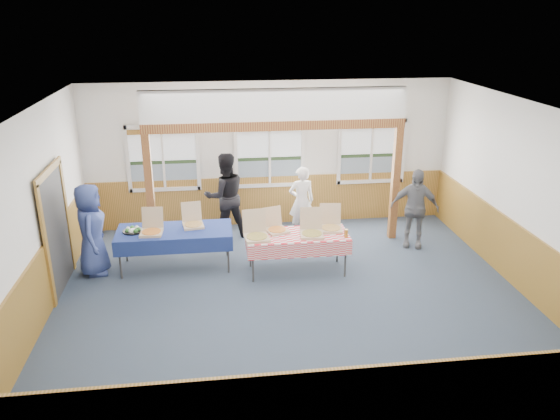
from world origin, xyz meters
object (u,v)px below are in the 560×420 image
Objects in this scene: woman_black at (225,196)px; man_blue at (91,230)px; woman_white at (301,201)px; table_right at (297,237)px; person_grey at (414,208)px; table_left at (174,232)px.

man_blue is (-2.47, -1.42, -0.06)m from woman_black.
woman_black is at bearing -9.80° from woman_white.
table_right is 2.24m from woman_black.
man_blue is at bearing -155.26° from person_grey.
table_right is 1.33× the size of woman_white.
man_blue is 1.05× the size of person_grey.
woman_black is 1.12× the size of person_grey.
woman_black is at bearing -173.70° from person_grey.
woman_black is (-1.61, 0.10, 0.16)m from woman_white.
man_blue is at bearing 15.92° from woman_black.
man_blue is 6.27m from person_grey.
table_right is at bearing 10.26° from table_left.
man_blue is at bearing -155.42° from table_left.
woman_black reaches higher than man_blue.
table_left is 1.52× the size of woman_white.
woman_white is 0.83× the size of woman_black.
person_grey is at bearing 151.73° from woman_black.
table_right is at bearing -100.49° from man_blue.
man_blue reaches higher than person_grey.
table_left is 1.41× the size of person_grey.
table_right is at bearing -140.28° from person_grey.
table_left is 1.48m from man_blue.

